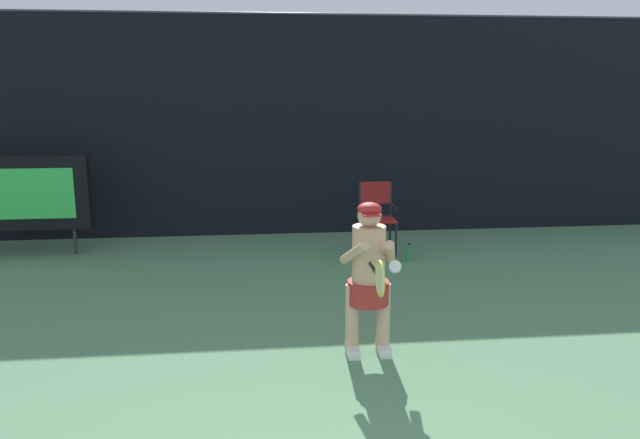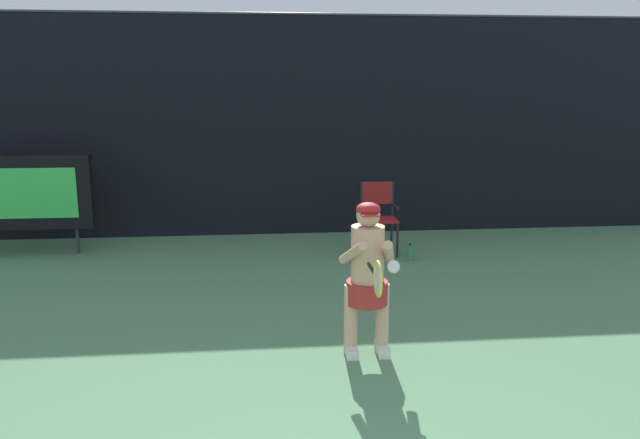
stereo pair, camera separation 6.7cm
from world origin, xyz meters
name	(u,v)px [view 2 (the right image)]	position (x,y,z in m)	size (l,w,h in m)	color
backdrop_screen	(269,128)	(0.00, 8.50, 1.81)	(18.00, 0.12, 3.66)	black
scoreboard	(16,193)	(-3.77, 7.47, 0.95)	(2.20, 0.21, 1.50)	black
umpire_chair	(378,213)	(1.60, 7.01, 0.62)	(0.52, 0.44, 1.08)	black
water_bottle	(410,253)	(1.98, 6.54, 0.12)	(0.07, 0.07, 0.27)	#2C8B51
tennis_player	(368,273)	(0.81, 3.47, 0.79)	(0.53, 0.61, 1.46)	white
tennis_racket	(377,278)	(0.79, 2.89, 0.93)	(0.03, 0.60, 0.31)	black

